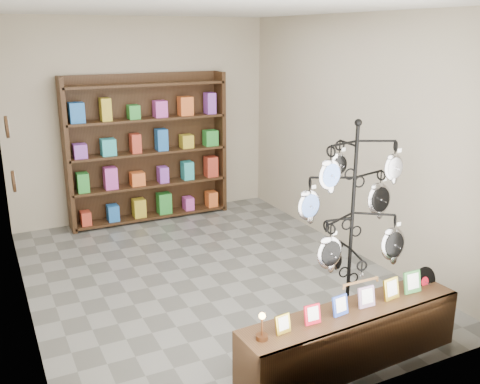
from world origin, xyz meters
name	(u,v)px	position (x,y,z in m)	size (l,w,h in m)	color
ground	(209,275)	(0.00, 0.00, 0.00)	(5.00, 5.00, 0.00)	slate
room_envelope	(206,120)	(0.00, 0.00, 1.85)	(5.00, 5.00, 5.00)	#B0A78D
display_tree	(353,213)	(0.72, -1.69, 1.18)	(1.05, 0.94, 2.05)	black
front_shelf	(351,337)	(0.40, -2.17, 0.26)	(2.11, 0.53, 0.74)	black
back_shelving	(148,153)	(0.00, 2.30, 1.03)	(2.42, 0.36, 2.20)	black
wall_clocks	(10,155)	(-1.97, 0.80, 1.50)	(0.03, 0.24, 0.84)	black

